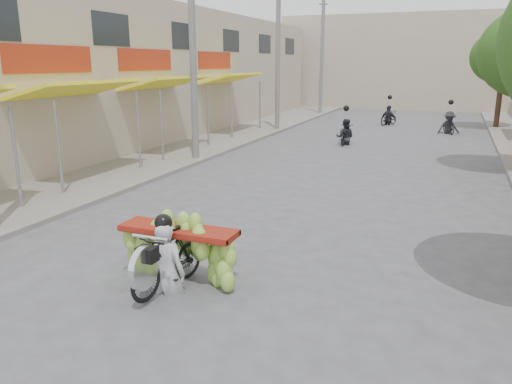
# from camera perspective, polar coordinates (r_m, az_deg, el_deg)

# --- Properties ---
(sidewalk_left) EXTENTS (4.00, 60.00, 0.12)m
(sidewalk_left) POSITION_cam_1_polar(r_m,az_deg,el_deg) (21.78, -6.83, 5.40)
(sidewalk_left) COLOR gray
(sidewalk_left) RESTS_ON ground
(shophouse_row_left) EXTENTS (9.77, 40.00, 6.00)m
(shophouse_row_left) POSITION_cam_1_polar(r_m,az_deg,el_deg) (23.51, -19.32, 12.58)
(shophouse_row_left) COLOR #B6A790
(shophouse_row_left) RESTS_ON ground
(far_building) EXTENTS (20.00, 6.00, 7.00)m
(far_building) POSITION_cam_1_polar(r_m,az_deg,el_deg) (42.03, 17.69, 13.93)
(far_building) COLOR #B6A790
(far_building) RESTS_ON ground
(utility_pole_mid) EXTENTS (0.60, 0.24, 8.00)m
(utility_pole_mid) POSITION_cam_1_polar(r_m,az_deg,el_deg) (18.12, -7.25, 16.14)
(utility_pole_mid) COLOR slate
(utility_pole_mid) RESTS_ON ground
(utility_pole_far) EXTENTS (0.60, 0.24, 8.00)m
(utility_pole_far) POSITION_cam_1_polar(r_m,az_deg,el_deg) (26.37, 2.52, 15.72)
(utility_pole_far) COLOR slate
(utility_pole_far) RESTS_ON ground
(utility_pole_back) EXTENTS (0.60, 0.24, 8.00)m
(utility_pole_back) POSITION_cam_1_polar(r_m,az_deg,el_deg) (35.00, 7.54, 15.33)
(utility_pole_back) COLOR slate
(utility_pole_back) RESTS_ON ground
(street_tree_far) EXTENTS (3.40, 3.40, 5.25)m
(street_tree_far) POSITION_cam_1_polar(r_m,az_deg,el_deg) (29.98, 26.50, 13.66)
(street_tree_far) COLOR #3A2719
(street_tree_far) RESTS_ON ground
(banana_motorbike) EXTENTS (2.20, 1.86, 2.14)m
(banana_motorbike) POSITION_cam_1_polar(r_m,az_deg,el_deg) (8.03, -9.63, -5.96)
(banana_motorbike) COLOR black
(banana_motorbike) RESTS_ON ground
(bg_motorbike_a) EXTENTS (0.81, 1.47, 1.95)m
(bg_motorbike_a) POSITION_cam_1_polar(r_m,az_deg,el_deg) (22.28, 10.18, 7.33)
(bg_motorbike_a) COLOR black
(bg_motorbike_a) RESTS_ON ground
(bg_motorbike_b) EXTENTS (1.18, 1.64, 1.95)m
(bg_motorbike_b) POSITION_cam_1_polar(r_m,az_deg,el_deg) (27.11, 21.25, 8.03)
(bg_motorbike_b) COLOR black
(bg_motorbike_b) RESTS_ON ground
(bg_motorbike_c) EXTENTS (1.11, 1.56, 1.95)m
(bg_motorbike_c) POSITION_cam_1_polar(r_m,az_deg,el_deg) (29.91, 14.95, 8.98)
(bg_motorbike_c) COLOR black
(bg_motorbike_c) RESTS_ON ground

